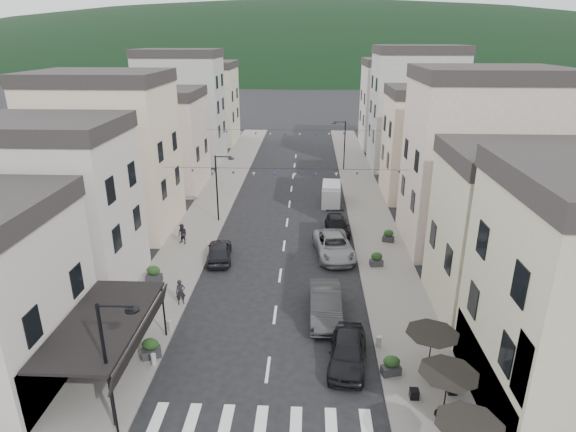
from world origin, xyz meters
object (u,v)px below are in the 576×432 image
parked_car_a (348,351)px  pedestrian_b (182,234)px  parked_car_d (337,226)px  parked_car_c (334,246)px  delivery_van (331,193)px  pedestrian_a (181,292)px  parked_car_b (325,304)px  parked_car_e (219,251)px

parked_car_a → pedestrian_b: size_ratio=2.74×
parked_car_d → parked_car_a: bearing=-93.9°
parked_car_c → parked_car_a: bearing=-96.9°
parked_car_a → delivery_van: (0.13, 24.89, 0.28)m
parked_car_a → pedestrian_a: 11.05m
parked_car_d → pedestrian_a: pedestrian_a is taller
parked_car_a → pedestrian_b: 18.51m
parked_car_a → parked_car_d: (0.34, 17.22, -0.11)m
parked_car_b → pedestrian_a: (-8.76, 0.89, 0.07)m
delivery_van → parked_car_e: bearing=-120.3°
parked_car_a → delivery_van: delivery_van is taller
parked_car_a → pedestrian_b: (-11.92, 14.17, 0.17)m
parked_car_c → parked_car_d: (0.48, 4.44, -0.13)m
parked_car_e → delivery_van: size_ratio=0.95×
parked_car_d → delivery_van: (-0.21, 7.67, 0.38)m
parked_car_e → parked_car_a: bearing=118.5°
parked_car_a → pedestrian_a: bearing=159.1°
parked_car_b → pedestrian_b: pedestrian_b is taller
delivery_van → pedestrian_a: size_ratio=2.82×
parked_car_c → delivery_van: bearing=81.2°
parked_car_a → parked_car_d: parked_car_a is taller
pedestrian_b → pedestrian_a: bearing=-50.1°
parked_car_d → parked_car_c: bearing=-98.9°
parked_car_a → parked_car_e: 14.44m
parked_car_c → delivery_van: size_ratio=1.26×
pedestrian_b → delivery_van: bearing=68.0°
parked_car_b → delivery_van: (1.12, 20.59, 0.20)m
parked_car_e → parked_car_c: bearing=179.9°
parked_car_b → parked_car_d: size_ratio=1.13×
pedestrian_a → parked_car_e: bearing=57.4°
parked_car_b → pedestrian_a: bearing=173.5°
parked_car_d → delivery_van: size_ratio=1.00×
parked_car_b → pedestrian_a: 8.80m
parked_car_c → pedestrian_b: bearing=165.7°
parked_car_c → delivery_van: (0.26, 12.11, 0.25)m
parked_car_c → pedestrian_a: 12.25m
parked_car_b → parked_car_e: bearing=135.1°
parked_car_a → parked_car_c: 12.78m
parked_car_b → delivery_van: size_ratio=1.14×
delivery_van → pedestrian_a: 22.04m
parked_car_c → pedestrian_b: size_ratio=3.48×
parked_car_d → parked_car_e: (-8.89, -5.58, 0.07)m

